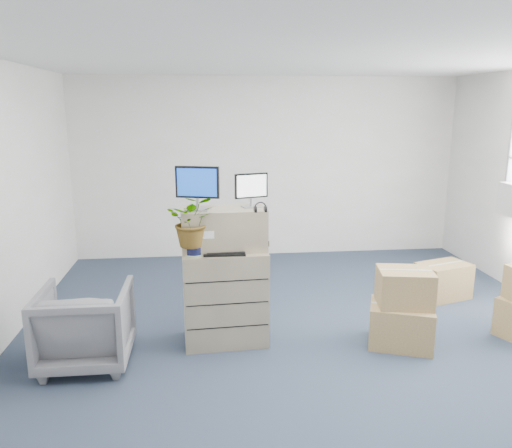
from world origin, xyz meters
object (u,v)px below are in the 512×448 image
object	(u,v)px
monitor_left	(197,186)
potted_plant	(193,227)
monitor_right	(251,188)
office_chair	(85,322)
filing_cabinet_lower	(225,296)
keyboard	(225,253)
water_bottle	(227,237)

from	to	relation	value
monitor_left	potted_plant	world-z (taller)	monitor_left
monitor_right	monitor_left	bearing A→B (deg)	172.35
office_chair	filing_cabinet_lower	bearing A→B (deg)	-165.97
keyboard	potted_plant	bearing A→B (deg)	179.46
office_chair	water_bottle	bearing A→B (deg)	-164.15
filing_cabinet_lower	water_bottle	world-z (taller)	water_bottle
monitor_right	potted_plant	size ratio (longest dim) A/B	0.63
keyboard	potted_plant	distance (m)	0.39
monitor_right	filing_cabinet_lower	bearing A→B (deg)	-179.50
monitor_right	potted_plant	xyz separation A→B (m)	(-0.57, -0.21, -0.33)
monitor_left	keyboard	distance (m)	0.69
potted_plant	monitor_right	bearing A→B (deg)	19.98
monitor_left	water_bottle	world-z (taller)	monitor_left
filing_cabinet_lower	monitor_right	distance (m)	1.12
potted_plant	office_chair	world-z (taller)	potted_plant
keyboard	water_bottle	size ratio (longest dim) A/B	1.65
filing_cabinet_lower	monitor_left	size ratio (longest dim) A/B	2.28
water_bottle	office_chair	world-z (taller)	water_bottle
monitor_right	keyboard	size ratio (longest dim) A/B	0.84
monitor_right	potted_plant	world-z (taller)	monitor_right
keyboard	potted_plant	world-z (taller)	potted_plant
monitor_left	office_chair	xyz separation A→B (m)	(-1.05, -0.33, -1.19)
filing_cabinet_lower	potted_plant	distance (m)	0.81
keyboard	monitor_left	bearing A→B (deg)	152.46
monitor_left	water_bottle	xyz separation A→B (m)	(0.28, 0.05, -0.52)
monitor_left	keyboard	xyz separation A→B (m)	(0.24, -0.14, -0.64)
keyboard	filing_cabinet_lower	bearing A→B (deg)	90.80
filing_cabinet_lower	water_bottle	bearing A→B (deg)	56.72
potted_plant	office_chair	bearing A→B (deg)	-168.67
filing_cabinet_lower	water_bottle	size ratio (longest dim) A/B	3.95
monitor_right	keyboard	xyz separation A→B (m)	(-0.28, -0.22, -0.59)
monitor_left	potted_plant	xyz separation A→B (m)	(-0.05, -0.12, -0.38)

